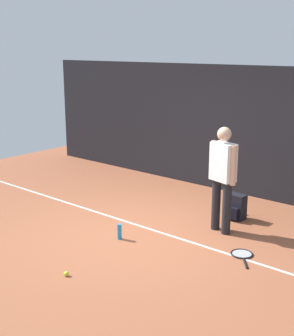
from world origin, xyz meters
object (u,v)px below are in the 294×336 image
object	(u,v)px
tennis_ball_near_player	(244,213)
water_bottle	(119,232)
tennis_player	(223,173)
tennis_racket	(242,255)
backpack	(236,207)
tennis_ball_by_fence	(66,274)

from	to	relation	value
tennis_ball_near_player	water_bottle	world-z (taller)	water_bottle
tennis_player	tennis_ball_near_player	bearing A→B (deg)	-71.22
tennis_racket	backpack	xyz separation A→B (m)	(-0.80, 1.22, 0.20)
tennis_racket	backpack	world-z (taller)	backpack
tennis_ball_by_fence	water_bottle	world-z (taller)	water_bottle
tennis_player	tennis_ball_by_fence	xyz separation A→B (m)	(-0.73, -2.60, -0.93)
tennis_ball_near_player	water_bottle	xyz separation A→B (m)	(-0.96, -2.20, 0.09)
backpack	tennis_ball_near_player	world-z (taller)	backpack
tennis_racket	tennis_ball_near_player	xyz separation A→B (m)	(-0.78, 1.50, 0.02)
water_bottle	tennis_racket	bearing A→B (deg)	21.79
water_bottle	tennis_ball_near_player	bearing A→B (deg)	66.35
backpack	tennis_ball_near_player	bearing A→B (deg)	87.76
tennis_racket	water_bottle	world-z (taller)	water_bottle
tennis_player	tennis_ball_by_fence	distance (m)	2.86
tennis_racket	tennis_ball_by_fence	distance (m)	2.48
tennis_ball_near_player	backpack	bearing A→B (deg)	-93.76
tennis_player	backpack	bearing A→B (deg)	-67.81
tennis_ball_by_fence	tennis_ball_near_player	bearing A→B (deg)	79.31
tennis_player	tennis_ball_by_fence	size ratio (longest dim) A/B	25.76
water_bottle	tennis_ball_by_fence	bearing A→B (deg)	-77.27
backpack	water_bottle	size ratio (longest dim) A/B	1.82
backpack	water_bottle	bearing A→B (deg)	-114.69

